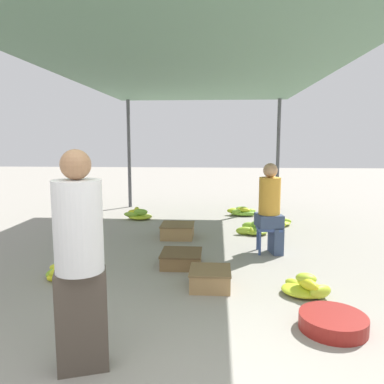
% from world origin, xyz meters
% --- Properties ---
extents(canopy_post_back_left, '(0.08, 0.08, 2.52)m').
position_xyz_m(canopy_post_back_left, '(-1.74, 6.90, 1.26)').
color(canopy_post_back_left, '#4C4C51').
rests_on(canopy_post_back_left, ground).
extents(canopy_post_back_right, '(0.08, 0.08, 2.52)m').
position_xyz_m(canopy_post_back_right, '(1.74, 6.90, 1.26)').
color(canopy_post_back_right, '#4C4C51').
rests_on(canopy_post_back_right, ground).
extents(canopy_tarp, '(3.88, 7.00, 0.04)m').
position_xyz_m(canopy_tarp, '(0.00, 3.60, 2.54)').
color(canopy_tarp, '#567A60').
rests_on(canopy_tarp, canopy_post_front_left).
extents(vendor_foreground, '(0.41, 0.41, 1.54)m').
position_xyz_m(vendor_foreground, '(-0.58, 0.53, 0.80)').
color(vendor_foreground, '#4C4238').
rests_on(vendor_foreground, ground).
extents(stool, '(0.34, 0.34, 0.38)m').
position_xyz_m(stool, '(1.08, 3.39, 0.31)').
color(stool, '#384C84').
rests_on(stool, ground).
extents(vendor_seated, '(0.39, 0.39, 1.28)m').
position_xyz_m(vendor_seated, '(1.10, 3.38, 0.66)').
color(vendor_seated, '#384766').
rests_on(vendor_seated, ground).
extents(basin_black, '(0.57, 0.57, 0.13)m').
position_xyz_m(basin_black, '(1.33, 1.20, 0.07)').
color(basin_black, maroon).
rests_on(basin_black, ground).
extents(banana_pile_left_0, '(0.40, 0.44, 0.18)m').
position_xyz_m(banana_pile_left_0, '(-1.45, 2.21, 0.07)').
color(banana_pile_left_0, '#9EC430').
rests_on(banana_pile_left_0, ground).
extents(banana_pile_left_1, '(0.59, 0.53, 0.25)m').
position_xyz_m(banana_pile_left_1, '(-1.25, 5.52, 0.09)').
color(banana_pile_left_1, '#88BB34').
rests_on(banana_pile_left_1, ground).
extents(banana_pile_right_0, '(0.51, 0.50, 0.24)m').
position_xyz_m(banana_pile_right_0, '(1.27, 1.91, 0.08)').
color(banana_pile_right_0, '#B1CB2D').
rests_on(banana_pile_right_0, ground).
extents(banana_pile_right_1, '(0.66, 0.45, 0.19)m').
position_xyz_m(banana_pile_right_1, '(0.88, 6.04, 0.08)').
color(banana_pile_right_1, '#98C131').
rests_on(banana_pile_right_1, ground).
extents(banana_pile_right_2, '(0.61, 0.56, 0.16)m').
position_xyz_m(banana_pile_right_2, '(1.46, 5.17, 0.06)').
color(banana_pile_right_2, '#7EB736').
rests_on(banana_pile_right_2, ground).
extents(banana_pile_right_3, '(0.54, 0.48, 0.22)m').
position_xyz_m(banana_pile_right_3, '(0.97, 4.45, 0.07)').
color(banana_pile_right_3, '#8ABB33').
rests_on(banana_pile_right_3, ground).
extents(crate_near, '(0.44, 0.44, 0.21)m').
position_xyz_m(crate_near, '(0.28, 2.04, 0.11)').
color(crate_near, '#9E7A4C').
rests_on(crate_near, ground).
extents(crate_mid, '(0.51, 0.51, 0.18)m').
position_xyz_m(crate_mid, '(-0.10, 2.74, 0.09)').
color(crate_mid, brown).
rests_on(crate_mid, ground).
extents(crate_far, '(0.53, 0.53, 0.23)m').
position_xyz_m(crate_far, '(-0.30, 4.13, 0.11)').
color(crate_far, '#9E7A4C').
rests_on(crate_far, ground).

